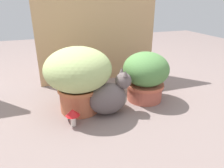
# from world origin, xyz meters

# --- Properties ---
(ground_plane) EXTENTS (6.00, 6.00, 0.00)m
(ground_plane) POSITION_xyz_m (0.00, 0.00, 0.00)
(ground_plane) COLOR slate
(cardboard_backdrop) EXTENTS (1.09, 0.03, 0.98)m
(cardboard_backdrop) POSITION_xyz_m (0.13, 0.59, 0.49)
(cardboard_backdrop) COLOR tan
(cardboard_backdrop) RESTS_ON ground
(grass_planter) EXTENTS (0.45, 0.45, 0.45)m
(grass_planter) POSITION_xyz_m (-0.16, 0.07, 0.26)
(grass_planter) COLOR #B86040
(grass_planter) RESTS_ON ground
(leafy_planter) EXTENTS (0.34, 0.34, 0.37)m
(leafy_planter) POSITION_xyz_m (0.34, 0.06, 0.20)
(leafy_planter) COLOR #BC5B49
(leafy_planter) RESTS_ON ground
(cat) EXTENTS (0.38, 0.18, 0.32)m
(cat) POSITION_xyz_m (0.02, -0.05, 0.12)
(cat) COLOR #615454
(cat) RESTS_ON ground
(mushroom_ornament_red) EXTENTS (0.09, 0.09, 0.12)m
(mushroom_ornament_red) POSITION_xyz_m (-0.24, -0.12, 0.08)
(mushroom_ornament_red) COLOR silver
(mushroom_ornament_red) RESTS_ON ground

